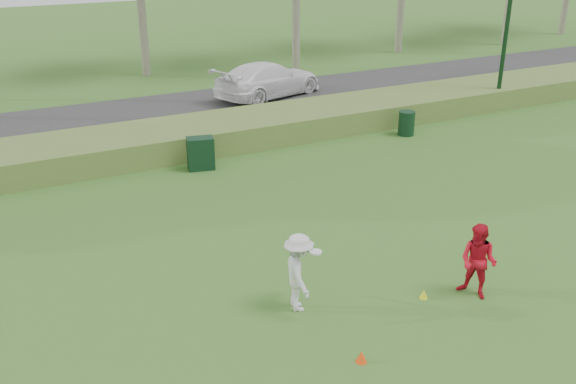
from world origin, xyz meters
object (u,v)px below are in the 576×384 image
cone_yellow (424,294)px  trash_bin (406,123)px  car_right (268,79)px  player_red (478,261)px  cone_orange (361,357)px  player_white (299,272)px  utility_cabinet (201,153)px

cone_yellow → trash_bin: (6.77, 9.70, 0.37)m
trash_bin → car_right: car_right is taller
cone_yellow → car_right: car_right is taller
player_red → car_right: bearing=145.2°
cone_orange → trash_bin: trash_bin is taller
player_white → cone_yellow: size_ratio=8.54×
player_white → utility_cabinet: size_ratio=1.60×
player_white → cone_yellow: 2.89m
cone_yellow → trash_bin: trash_bin is taller
car_right → cone_yellow: bearing=147.3°
utility_cabinet → trash_bin: size_ratio=1.17×
player_white → cone_orange: bearing=-161.7°
player_white → cone_orange: 2.29m
utility_cabinet → trash_bin: bearing=11.7°
player_white → trash_bin: bearing=-33.7°
cone_yellow → car_right: bearing=75.5°
cone_orange → car_right: 19.82m
utility_cabinet → car_right: bearing=63.5°
player_red → utility_cabinet: 10.59m
player_red → cone_yellow: (-1.06, 0.43, -0.76)m
utility_cabinet → car_right: 9.65m
utility_cabinet → player_red: bearing=-63.0°
player_red → cone_orange: (-3.51, -0.81, -0.74)m
cone_orange → player_red: bearing=13.0°
utility_cabinet → car_right: size_ratio=0.20×
player_red → car_right: 18.06m
cone_orange → cone_yellow: cone_orange is taller
utility_cabinet → cone_yellow: bearing=-68.3°
player_red → cone_yellow: bearing=-135.9°
cone_orange → utility_cabinet: bearing=85.6°
cone_yellow → utility_cabinet: bearing=99.2°
utility_cabinet → car_right: (6.07, 7.49, 0.32)m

